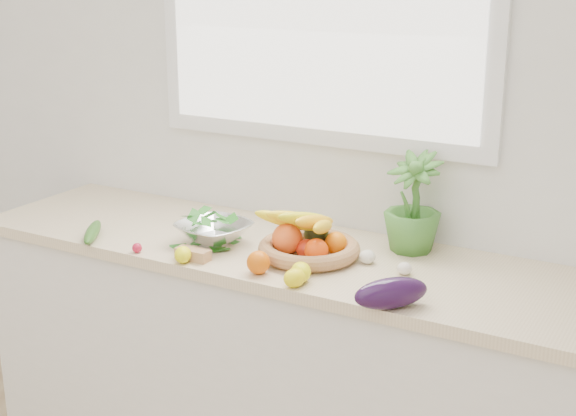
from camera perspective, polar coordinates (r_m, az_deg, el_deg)
The scene contains 18 objects.
back_wall at distance 2.86m, azimuth 2.30°, elevation 7.56°, with size 4.50×0.02×2.70m, color white.
counter_cabinet at distance 2.91m, azimuth -0.68°, elevation -11.50°, with size 2.20×0.58×0.86m, color silver.
countertop at distance 2.72m, azimuth -0.71°, elevation -3.16°, with size 2.24×0.62×0.04m, color beige.
orange_loose at distance 2.48m, azimuth -2.12°, elevation -3.89°, with size 0.07×0.07×0.07m, color #DA5A06.
lemon_a at distance 2.59m, azimuth -7.49°, elevation -3.31°, with size 0.05×0.07×0.05m, color #FAF60D.
lemon_b at distance 2.38m, azimuth 0.46°, elevation -5.00°, with size 0.06×0.07×0.06m, color #FEE90D.
lemon_c at distance 2.41m, azimuth 0.92°, elevation -4.59°, with size 0.06×0.08×0.06m, color #F6F00D.
apple at distance 2.59m, azimuth 1.34°, elevation -2.98°, with size 0.07×0.07×0.07m, color #B5240E.
ginger at distance 2.61m, azimuth -6.77°, elevation -3.28°, with size 0.12×0.05×0.04m, color tan.
garlic_a at distance 2.57m, azimuth 5.67°, elevation -3.47°, with size 0.05×0.05×0.04m, color white.
garlic_b at distance 2.50m, azimuth 8.28°, elevation -4.28°, with size 0.05×0.05×0.04m, color silver.
garlic_c at distance 2.35m, azimuth 8.01°, elevation -5.64°, with size 0.05×0.05×0.04m, color white.
eggplant at distance 2.25m, azimuth 7.35°, elevation -6.02°, with size 0.08×0.22×0.09m, color #250D32.
cucumber at distance 2.88m, azimuth -13.73°, elevation -1.67°, with size 0.04×0.24×0.04m, color #275118.
radish at distance 2.70m, azimuth -10.68°, elevation -2.80°, with size 0.03×0.03×0.03m, color #BD1736.
potted_herb at distance 2.66m, azimuth 8.87°, elevation 0.38°, with size 0.19×0.19×0.34m, color #407D2D.
fruit_basket at distance 2.61m, azimuth 1.44°, elevation -2.47°, with size 0.44×0.44×0.18m.
colander_with_spinach at distance 2.73m, azimuth -5.30°, elevation -1.35°, with size 0.28×0.28×0.12m.
Camera 1 is at (1.29, -0.26, 1.82)m, focal length 50.00 mm.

